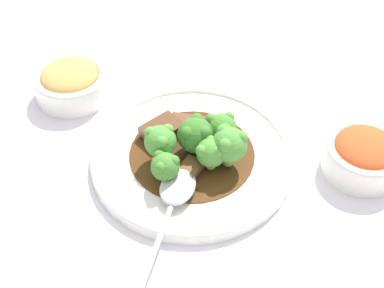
# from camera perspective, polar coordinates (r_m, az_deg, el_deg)

# --- Properties ---
(ground_plane) EXTENTS (4.00, 4.00, 0.00)m
(ground_plane) POSITION_cam_1_polar(r_m,az_deg,el_deg) (0.74, -0.00, -1.84)
(ground_plane) COLOR silver
(main_plate) EXTENTS (0.28, 0.28, 0.02)m
(main_plate) POSITION_cam_1_polar(r_m,az_deg,el_deg) (0.73, -0.00, -1.31)
(main_plate) COLOR white
(main_plate) RESTS_ON ground_plane
(beef_strip_0) EXTENTS (0.06, 0.04, 0.01)m
(beef_strip_0) POSITION_cam_1_polar(r_m,az_deg,el_deg) (0.69, -0.64, -3.23)
(beef_strip_0) COLOR brown
(beef_strip_0) RESTS_ON main_plate
(beef_strip_1) EXTENTS (0.06, 0.04, 0.02)m
(beef_strip_1) POSITION_cam_1_polar(r_m,az_deg,el_deg) (0.75, -3.24, 1.56)
(beef_strip_1) COLOR #56331E
(beef_strip_1) RESTS_ON main_plate
(beef_strip_2) EXTENTS (0.06, 0.08, 0.01)m
(beef_strip_2) POSITION_cam_1_polar(r_m,az_deg,el_deg) (0.75, 0.48, 2.00)
(beef_strip_2) COLOR brown
(beef_strip_2) RESTS_ON main_plate
(broccoli_floret_0) EXTENTS (0.04, 0.04, 0.05)m
(broccoli_floret_0) POSITION_cam_1_polar(r_m,az_deg,el_deg) (0.70, -3.39, 0.32)
(broccoli_floret_0) COLOR #8EB756
(broccoli_floret_0) RESTS_ON main_plate
(broccoli_floret_1) EXTENTS (0.05, 0.05, 0.05)m
(broccoli_floret_1) POSITION_cam_1_polar(r_m,az_deg,el_deg) (0.71, 0.37, 1.02)
(broccoli_floret_1) COLOR #7FA84C
(broccoli_floret_1) RESTS_ON main_plate
(broccoli_floret_2) EXTENTS (0.05, 0.05, 0.06)m
(broccoli_floret_2) POSITION_cam_1_polar(r_m,az_deg,el_deg) (0.69, 4.01, -0.04)
(broccoli_floret_2) COLOR #7FA84C
(broccoli_floret_2) RESTS_ON main_plate
(broccoli_floret_3) EXTENTS (0.04, 0.04, 0.05)m
(broccoli_floret_3) POSITION_cam_1_polar(r_m,az_deg,el_deg) (0.72, 3.21, 1.73)
(broccoli_floret_3) COLOR #8EB756
(broccoli_floret_3) RESTS_ON main_plate
(broccoli_floret_4) EXTENTS (0.04, 0.04, 0.05)m
(broccoli_floret_4) POSITION_cam_1_polar(r_m,az_deg,el_deg) (0.69, 1.90, -0.97)
(broccoli_floret_4) COLOR #8EB756
(broccoli_floret_4) RESTS_ON main_plate
(broccoli_floret_5) EXTENTS (0.04, 0.04, 0.04)m
(broccoli_floret_5) POSITION_cam_1_polar(r_m,az_deg,el_deg) (0.68, -2.88, -2.38)
(broccoli_floret_5) COLOR #7FA84C
(broccoli_floret_5) RESTS_ON main_plate
(serving_spoon) EXTENTS (0.18, 0.13, 0.01)m
(serving_spoon) POSITION_cam_1_polar(r_m,az_deg,el_deg) (0.67, -1.86, -5.45)
(serving_spoon) COLOR #B7B7BC
(serving_spoon) RESTS_ON main_plate
(side_bowl_kimchi) EXTENTS (0.11, 0.11, 0.06)m
(side_bowl_kimchi) POSITION_cam_1_polar(r_m,az_deg,el_deg) (0.75, 17.86, -1.10)
(side_bowl_kimchi) COLOR white
(side_bowl_kimchi) RESTS_ON ground_plane
(side_bowl_appetizer) EXTENTS (0.11, 0.11, 0.05)m
(side_bowl_appetizer) POSITION_cam_1_polar(r_m,az_deg,el_deg) (0.85, -12.80, 6.46)
(side_bowl_appetizer) COLOR white
(side_bowl_appetizer) RESTS_ON ground_plane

